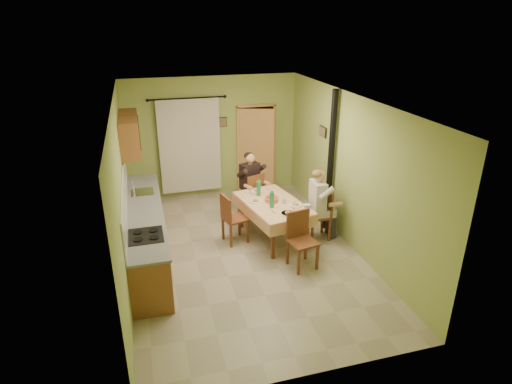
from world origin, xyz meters
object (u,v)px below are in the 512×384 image
object	(u,v)px
chair_near	(302,251)
man_far	(251,177)
chair_far	(251,203)
stove_flue	(329,180)
chair_right	(318,224)
man_right	(319,197)
dining_table	(273,220)
chair_left	(234,228)

from	to	relation	value
chair_near	man_far	size ratio (longest dim) A/B	0.71
chair_far	man_far	size ratio (longest dim) A/B	0.71
chair_near	stove_flue	xyz separation A→B (m)	(1.05, 1.29, 0.73)
chair_right	chair_near	bearing A→B (deg)	143.05
man_far	man_right	size ratio (longest dim) A/B	1.00
dining_table	stove_flue	world-z (taller)	stove_flue
chair_far	stove_flue	world-z (taller)	stove_flue
chair_near	chair_left	distance (m)	1.49
man_far	man_right	bearing A→B (deg)	-74.32
man_far	stove_flue	size ratio (longest dim) A/B	0.50
man_far	stove_flue	world-z (taller)	stove_flue
stove_flue	chair_far	bearing A→B (deg)	146.62
dining_table	stove_flue	size ratio (longest dim) A/B	0.64
chair_left	man_far	world-z (taller)	man_far
stove_flue	man_far	bearing A→B (deg)	146.33
chair_right	man_far	bearing A→B (deg)	37.92
man_right	stove_flue	bearing A→B (deg)	-42.13
chair_near	chair_far	bearing A→B (deg)	-92.38
chair_far	chair_near	size ratio (longest dim) A/B	1.00
dining_table	chair_far	distance (m)	1.09
dining_table	chair_right	bearing A→B (deg)	-25.95
dining_table	man_right	world-z (taller)	man_right
chair_right	man_right	bearing A→B (deg)	90.00
chair_left	chair_far	bearing A→B (deg)	135.68
chair_left	man_right	world-z (taller)	man_right
chair_right	man_right	size ratio (longest dim) A/B	0.70
chair_far	man_right	bearing A→B (deg)	-74.19
chair_right	dining_table	bearing A→B (deg)	75.50
chair_near	chair_right	world-z (taller)	chair_near
dining_table	man_right	xyz separation A→B (m)	(0.84, -0.23, 0.50)
man_far	chair_right	bearing A→B (deg)	-73.94
dining_table	chair_far	bearing A→B (deg)	86.76
chair_right	stove_flue	xyz separation A→B (m)	(0.37, 0.41, 0.73)
chair_left	man_far	size ratio (longest dim) A/B	0.70
chair_right	stove_flue	world-z (taller)	stove_flue
chair_left	man_far	xyz separation A→B (m)	(0.60, 1.03, 0.59)
dining_table	chair_right	distance (m)	0.89
chair_near	man_far	distance (m)	2.30
chair_right	chair_left	bearing A→B (deg)	80.19
chair_right	stove_flue	size ratio (longest dim) A/B	0.35
chair_far	man_far	bearing A→B (deg)	90.00
chair_right	stove_flue	bearing A→B (deg)	-41.07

